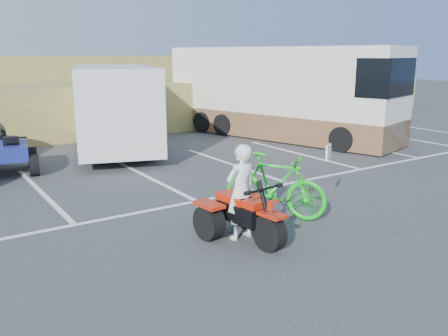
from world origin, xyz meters
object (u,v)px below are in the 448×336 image
green_dirt_bike (275,185)px  quad_atv_blue (14,173)px  red_trike_atv (246,240)px  rider (241,192)px  quad_atv_green (109,158)px  cargo_trailer (115,106)px  rv_motorhome (279,99)px

green_dirt_bike → quad_atv_blue: 7.67m
red_trike_atv → rider: size_ratio=0.97×
green_dirt_bike → quad_atv_green: 7.23m
red_trike_atv → cargo_trailer: 8.85m
quad_atv_blue → quad_atv_green: 2.89m
green_dirt_bike → quad_atv_green: green_dirt_bike is taller
red_trike_atv → quad_atv_blue: quad_atv_blue is taller
red_trike_atv → quad_atv_green: size_ratio=1.24×
cargo_trailer → rv_motorhome: bearing=11.5°
red_trike_atv → cargo_trailer: size_ratio=0.26×
cargo_trailer → rv_motorhome: rv_motorhome is taller
cargo_trailer → quad_atv_green: size_ratio=4.85×
cargo_trailer → quad_atv_blue: cargo_trailer is taller
rider → quad_atv_green: (0.43, 7.74, -0.85)m
green_dirt_bike → cargo_trailer: 7.98m
cargo_trailer → rv_motorhome: size_ratio=0.66×
quad_atv_blue → cargo_trailer: bearing=29.4°
quad_atv_blue → rider: bearing=-61.6°
red_trike_atv → green_dirt_bike: green_dirt_bike is taller
cargo_trailer → red_trike_atv: bearing=-78.8°
rv_motorhome → cargo_trailer: bearing=157.8°
rider → red_trike_atv: bearing=90.0°
rider → cargo_trailer: 8.60m
rider → quad_atv_blue: bearing=-77.7°
red_trike_atv → cargo_trailer: cargo_trailer is taller
red_trike_atv → quad_atv_green: bearing=80.9°
rider → rv_motorhome: bearing=-139.6°
quad_atv_green → rider: bearing=-87.9°
cargo_trailer → green_dirt_bike: bearing=-70.6°
quad_atv_blue → rv_motorhome: bearing=13.0°
quad_atv_blue → quad_atv_green: size_ratio=1.27×
quad_atv_green → red_trike_atv: bearing=-87.7°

